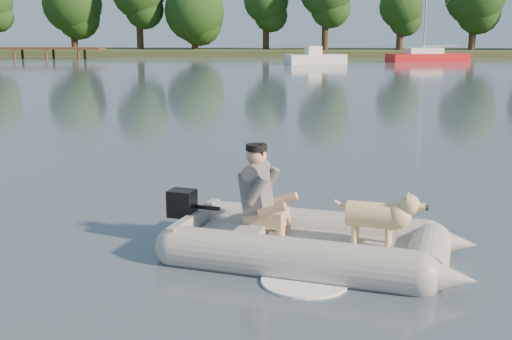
# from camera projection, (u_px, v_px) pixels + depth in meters

# --- Properties ---
(water) EXTENTS (160.00, 160.00, 0.00)m
(water) POSITION_uv_depth(u_px,v_px,m) (221.00, 266.00, 7.40)
(water) COLOR #4F5D6B
(water) RESTS_ON ground
(shore_bank) EXTENTS (160.00, 12.00, 0.70)m
(shore_bank) POSITION_uv_depth(u_px,v_px,m) (289.00, 53.00, 67.78)
(shore_bank) COLOR #47512D
(shore_bank) RESTS_ON water
(dock) EXTENTS (18.00, 2.00, 1.04)m
(dock) POSITION_uv_depth(u_px,v_px,m) (8.00, 53.00, 59.56)
(dock) COLOR #4C331E
(dock) RESTS_ON water
(treeline) EXTENTS (84.66, 7.35, 9.27)m
(treeline) POSITION_uv_depth(u_px,v_px,m) (345.00, 3.00, 65.43)
(treeline) COLOR #332316
(treeline) RESTS_ON shore_bank
(dinghy) EXTENTS (5.66, 4.76, 1.42)m
(dinghy) POSITION_uv_depth(u_px,v_px,m) (315.00, 209.00, 7.50)
(dinghy) COLOR #9E9E99
(dinghy) RESTS_ON water
(man) EXTENTS (0.88, 0.81, 1.11)m
(man) POSITION_uv_depth(u_px,v_px,m) (258.00, 188.00, 7.73)
(man) COLOR #56575B
(man) RESTS_ON dinghy
(dog) EXTENTS (1.01, 0.57, 0.64)m
(dog) POSITION_uv_depth(u_px,v_px,m) (372.00, 219.00, 7.36)
(dog) COLOR #D4B27A
(dog) RESTS_ON dinghy
(outboard_motor) EXTENTS (0.49, 0.40, 0.81)m
(outboard_motor) POSITION_uv_depth(u_px,v_px,m) (182.00, 220.00, 8.09)
(outboard_motor) COLOR black
(outboard_motor) RESTS_ON dinghy
(motorboat) EXTENTS (5.16, 3.44, 2.04)m
(motorboat) POSITION_uv_depth(u_px,v_px,m) (316.00, 52.00, 50.05)
(motorboat) COLOR white
(motorboat) RESTS_ON water
(sailboat) EXTENTS (7.12, 3.89, 9.38)m
(sailboat) POSITION_uv_depth(u_px,v_px,m) (427.00, 57.00, 53.77)
(sailboat) COLOR red
(sailboat) RESTS_ON water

